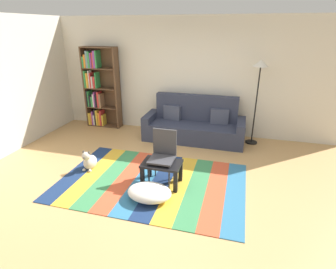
% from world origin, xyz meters
% --- Properties ---
extents(ground_plane, '(14.00, 14.00, 0.00)m').
position_xyz_m(ground_plane, '(0.00, 0.00, 0.00)').
color(ground_plane, tan).
extents(back_wall, '(6.80, 0.10, 2.70)m').
position_xyz_m(back_wall, '(0.00, 2.55, 1.35)').
color(back_wall, silver).
rests_on(back_wall, ground_plane).
extents(left_wall, '(0.10, 5.50, 2.70)m').
position_xyz_m(left_wall, '(-3.40, 0.75, 1.35)').
color(left_wall, beige).
rests_on(left_wall, ground_plane).
extents(rug, '(3.08, 2.04, 0.01)m').
position_xyz_m(rug, '(-0.17, -0.03, 0.00)').
color(rug, navy).
rests_on(rug, ground_plane).
extents(couch, '(2.26, 0.80, 1.00)m').
position_xyz_m(couch, '(0.17, 2.02, 0.34)').
color(couch, '#2D3347').
rests_on(couch, ground_plane).
extents(bookshelf, '(0.90, 0.28, 2.01)m').
position_xyz_m(bookshelf, '(-2.38, 2.30, 0.96)').
color(bookshelf, brown).
rests_on(bookshelf, ground_plane).
extents(coffee_table, '(0.63, 0.43, 0.39)m').
position_xyz_m(coffee_table, '(0.01, -0.04, 0.32)').
color(coffee_table, black).
rests_on(coffee_table, rug).
extents(pouf, '(0.68, 0.51, 0.22)m').
position_xyz_m(pouf, '(-0.05, -0.50, 0.12)').
color(pouf, white).
rests_on(pouf, rug).
extents(dog, '(0.22, 0.35, 0.40)m').
position_xyz_m(dog, '(-1.42, 0.09, 0.16)').
color(dog, beige).
rests_on(dog, ground_plane).
extents(standing_lamp, '(0.32, 0.32, 1.83)m').
position_xyz_m(standing_lamp, '(1.47, 2.16, 1.53)').
color(standing_lamp, black).
rests_on(standing_lamp, ground_plane).
extents(tv_remote, '(0.12, 0.15, 0.02)m').
position_xyz_m(tv_remote, '(-0.07, -0.03, 0.41)').
color(tv_remote, black).
rests_on(tv_remote, coffee_table).
extents(folding_chair, '(0.40, 0.40, 0.90)m').
position_xyz_m(folding_chair, '(0.00, 0.09, 0.53)').
color(folding_chair, '#38383D').
rests_on(folding_chair, ground_plane).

